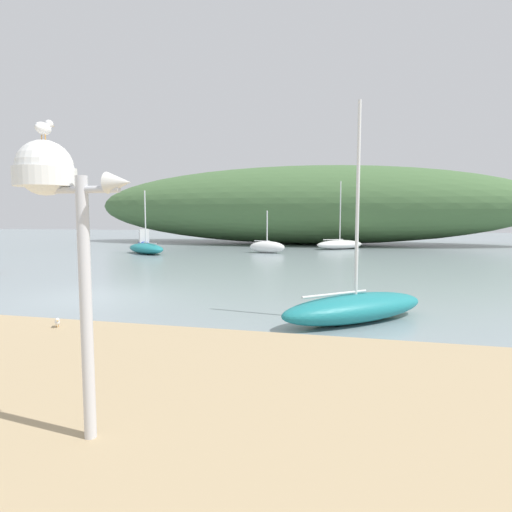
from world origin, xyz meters
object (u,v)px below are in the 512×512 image
seagull_on_radar (44,127)px  seagull_near_waterline (57,321)px  sailboat_by_sandbar (355,307)px  sailboat_off_point (267,247)px  sailboat_centre_water (146,248)px  mast_structure (54,191)px  sailboat_outer_mooring (340,244)px  motorboat_inner_mooring (144,241)px

seagull_on_radar → seagull_near_waterline: (-2.90, 3.66, -2.99)m
sailboat_by_sandbar → sailboat_off_point: bearing=108.2°
sailboat_off_point → sailboat_centre_water: bearing=-162.4°
seagull_on_radar → seagull_near_waterline: seagull_on_radar is taller
mast_structure → sailboat_centre_water: 24.52m
sailboat_centre_water → seagull_near_waterline: bearing=-67.2°
sailboat_off_point → sailboat_by_sandbar: size_ratio=0.57×
sailboat_outer_mooring → sailboat_by_sandbar: bearing=-86.6°
sailboat_outer_mooring → sailboat_centre_water: bearing=-150.0°
mast_structure → sailboat_off_point: (-3.05, 24.37, -2.29)m
motorboat_inner_mooring → seagull_near_waterline: 25.88m
mast_structure → sailboat_centre_water: size_ratio=0.72×
sailboat_outer_mooring → seagull_near_waterline: sailboat_outer_mooring is taller
motorboat_inner_mooring → seagull_near_waterline: bearing=-65.6°
sailboat_centre_water → sailboat_off_point: 8.01m
sailboat_off_point → sailboat_outer_mooring: bearing=45.2°
motorboat_inner_mooring → sailboat_outer_mooring: 15.31m
sailboat_by_sandbar → seagull_near_waterline: 6.46m
sailboat_by_sandbar → seagull_on_radar: bearing=-115.1°
seagull_on_radar → sailboat_outer_mooring: (1.64, 28.99, -2.95)m
mast_structure → sailboat_outer_mooring: size_ratio=0.59×
sailboat_outer_mooring → seagull_near_waterline: bearing=-100.2°
sailboat_by_sandbar → motorboat_inner_mooring: bearing=128.4°
seagull_on_radar → sailboat_by_sandbar: (2.98, 6.36, -2.96)m
mast_structure → seagull_on_radar: seagull_on_radar is taller
mast_structure → seagull_near_waterline: (-2.99, 3.68, -2.37)m
sailboat_by_sandbar → mast_structure: bearing=-114.3°
mast_structure → sailboat_off_point: size_ratio=1.05×
motorboat_inner_mooring → sailboat_by_sandbar: sailboat_by_sandbar is taller
mast_structure → motorboat_inner_mooring: (-13.67, 27.25, -2.20)m
motorboat_inner_mooring → seagull_near_waterline: (10.68, -23.57, -0.17)m
seagull_near_waterline → sailboat_off_point: bearing=90.2°
sailboat_outer_mooring → sailboat_off_point: bearing=-134.8°
seagull_near_waterline → motorboat_inner_mooring: bearing=114.4°
seagull_on_radar → sailboat_centre_water: (-10.59, 21.94, -2.96)m
sailboat_outer_mooring → seagull_on_radar: bearing=-93.2°
sailboat_off_point → seagull_near_waterline: size_ratio=11.25×
sailboat_outer_mooring → seagull_near_waterline: size_ratio=20.04×
motorboat_inner_mooring → sailboat_by_sandbar: (16.55, -20.88, -0.14)m
seagull_on_radar → sailboat_centre_water: 24.54m
mast_structure → seagull_on_radar: size_ratio=10.34×
mast_structure → seagull_near_waterline: mast_structure is taller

